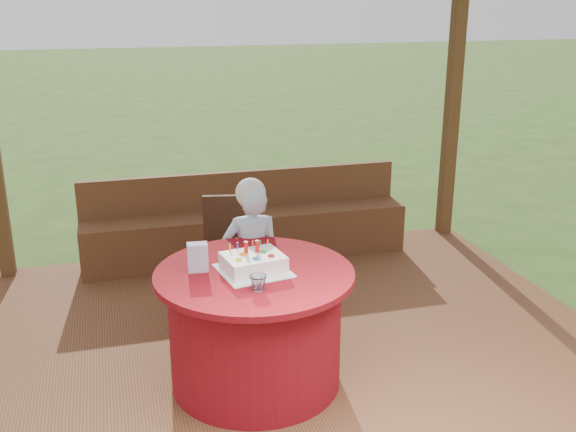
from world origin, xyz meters
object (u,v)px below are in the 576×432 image
at_px(chair, 232,248).
at_px(birthday_cake, 253,263).
at_px(elderly_woman, 252,257).
at_px(drinking_glass, 258,283).
at_px(gift_bag, 198,257).
at_px(table, 255,326).
at_px(bench, 247,231).

height_order(chair, birthday_cake, birthday_cake).
height_order(elderly_woman, drinking_glass, elderly_woman).
xyz_separation_m(elderly_woman, drinking_glass, (-0.16, -0.91, 0.21)).
distance_m(chair, birthday_cake, 1.14).
distance_m(elderly_woman, gift_bag, 0.75).
bearing_deg(table, elderly_woman, 79.19).
bearing_deg(elderly_woman, birthday_cake, -101.23).
xyz_separation_m(bench, birthday_cake, (-0.39, -2.11, 0.55)).
height_order(table, elderly_woman, elderly_woman).
relative_size(elderly_woman, drinking_glass, 11.95).
relative_size(gift_bag, drinking_glass, 1.79).
bearing_deg(bench, birthday_cake, -100.58).
xyz_separation_m(bench, elderly_woman, (-0.27, -1.47, 0.34)).
distance_m(table, birthday_cake, 0.43).
relative_size(table, gift_bag, 6.96).
relative_size(chair, elderly_woman, 0.76).
bearing_deg(bench, drinking_glass, -100.17).
bearing_deg(bench, chair, -107.70).
relative_size(table, drinking_glass, 12.46).
bearing_deg(chair, table, -93.40).
distance_m(table, chair, 1.10).
relative_size(elderly_woman, gift_bag, 6.67).
height_order(birthday_cake, drinking_glass, birthday_cake).
height_order(bench, gift_bag, gift_bag).
height_order(table, gift_bag, gift_bag).
height_order(chair, gift_bag, gift_bag).
distance_m(bench, elderly_woman, 1.53).
xyz_separation_m(elderly_woman, gift_bag, (-0.45, -0.54, 0.25)).
xyz_separation_m(table, gift_bag, (-0.33, 0.10, 0.46)).
bearing_deg(chair, drinking_glass, -94.34).
xyz_separation_m(chair, elderly_woman, (0.06, -0.46, 0.10)).
distance_m(table, gift_bag, 0.58).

